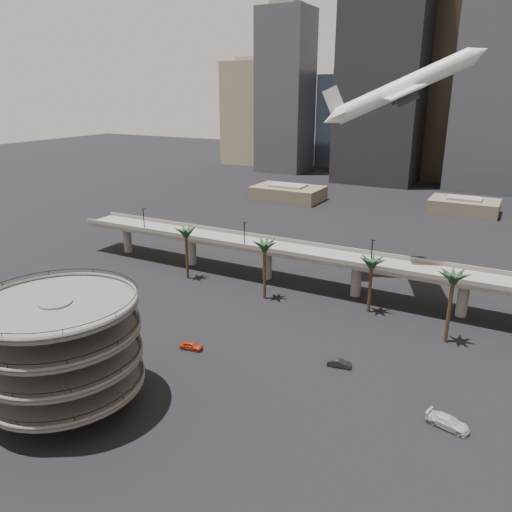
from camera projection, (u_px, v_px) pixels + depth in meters
The scene contains 10 objects.
ground at pixel (158, 416), 69.86m from camera, with size 700.00×700.00×0.00m, color black.
parking_ramp at pixel (61, 344), 69.27m from camera, with size 22.20×22.20×17.35m.
overpass at pixel (310, 257), 113.40m from camera, with size 130.00×9.30×14.70m.
palm_trees at pixel (349, 258), 100.40m from camera, with size 76.40×18.40×14.00m.
low_buildings at pixel (418, 205), 184.52m from camera, with size 135.00×27.50×6.80m.
skyline at pixel (480, 79), 228.86m from camera, with size 269.00×86.00×131.15m.
airborne_jet at pixel (402, 88), 107.72m from camera, with size 33.79×32.01×18.51m.
car_a at pixel (191, 346), 87.62m from camera, with size 1.67×4.16×1.42m, color #B8371A.
car_b at pixel (339, 363), 82.08m from camera, with size 1.40×4.01×1.32m, color #222228.
car_c at pixel (448, 422), 67.30m from camera, with size 2.31×5.69×1.65m, color beige.
Camera 1 is at (40.27, -45.44, 43.46)m, focal length 35.00 mm.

